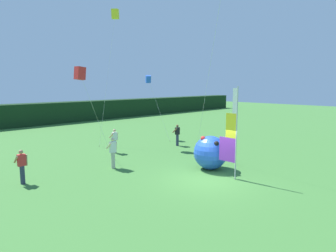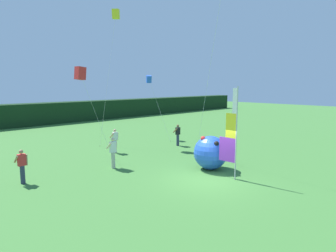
% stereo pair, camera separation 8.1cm
% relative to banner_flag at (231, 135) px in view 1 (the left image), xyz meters
% --- Properties ---
extents(ground_plane, '(120.00, 120.00, 0.00)m').
position_rel_banner_flag_xyz_m(ground_plane, '(-1.11, 0.65, -2.26)').
color(ground_plane, '#3D7533').
extents(distant_treeline, '(80.00, 2.40, 2.58)m').
position_rel_banner_flag_xyz_m(distant_treeline, '(-1.11, 27.77, -0.97)').
color(distant_treeline, black).
rests_on(distant_treeline, ground).
extents(banner_flag, '(0.06, 1.03, 4.71)m').
position_rel_banner_flag_xyz_m(banner_flag, '(0.00, 0.00, 0.00)').
color(banner_flag, '#B7B7BC').
rests_on(banner_flag, ground).
extents(person_near_banner, '(0.55, 0.48, 1.79)m').
position_rel_banner_flag_xyz_m(person_near_banner, '(-3.24, 5.78, -1.30)').
color(person_near_banner, '#B7B2A3').
rests_on(person_near_banner, ground).
extents(person_mid_field, '(0.55, 0.48, 1.70)m').
position_rel_banner_flag_xyz_m(person_mid_field, '(-0.94, 8.93, -1.35)').
color(person_mid_field, '#B7B2A3').
rests_on(person_mid_field, ground).
extents(person_far_left, '(0.55, 0.48, 1.69)m').
position_rel_banner_flag_xyz_m(person_far_left, '(-7.91, 6.62, -1.36)').
color(person_far_left, '#2D334C').
rests_on(person_far_left, ground).
extents(person_far_right, '(0.55, 0.48, 1.68)m').
position_rel_banner_flag_xyz_m(person_far_right, '(4.00, 7.52, -1.36)').
color(person_far_right, '#2D334C').
rests_on(person_far_right, ground).
extents(inflatable_balloon, '(1.91, 1.91, 1.93)m').
position_rel_banner_flag_xyz_m(inflatable_balloon, '(0.60, 1.72, -1.30)').
color(inflatable_balloon, blue).
rests_on(inflatable_balloon, ground).
extents(kite_red_box_0, '(2.36, 0.54, 5.89)m').
position_rel_banner_flag_xyz_m(kite_red_box_0, '(-3.55, 8.64, 3.20)').
color(kite_red_box_0, brown).
rests_on(kite_red_box_0, ground).
extents(kite_blue_box_1, '(0.64, 3.35, 5.63)m').
position_rel_banner_flag_xyz_m(kite_blue_box_1, '(5.02, 12.09, 2.99)').
color(kite_blue_box_1, brown).
rests_on(kite_blue_box_1, ground).
extents(kite_yellow_box_2, '(2.80, 1.25, 10.84)m').
position_rel_banner_flag_xyz_m(kite_yellow_box_2, '(1.81, 12.41, 8.12)').
color(kite_yellow_box_2, brown).
rests_on(kite_yellow_box_2, ground).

